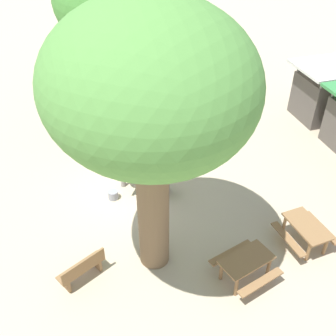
{
  "coord_description": "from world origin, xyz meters",
  "views": [
    {
      "loc": [
        11.18,
        -1.95,
        9.45
      ],
      "look_at": [
        0.21,
        1.38,
        0.8
      ],
      "focal_mm": 42.91,
      "sensor_mm": 36.0,
      "label": 1
    }
  ],
  "objects": [
    {
      "name": "market_stall_white",
      "position": [
        -2.61,
        9.46,
        1.14
      ],
      "size": [
        2.5,
        2.5,
        2.52
      ],
      "color": "#59514C",
      "rests_on": "ground_plane"
    },
    {
      "name": "shade_tree_secondary",
      "position": [
        3.38,
        0.0,
        5.57
      ],
      "size": [
        5.27,
        4.83,
        7.56
      ],
      "color": "brown",
      "rests_on": "ground_plane"
    },
    {
      "name": "ground_plane",
      "position": [
        0.0,
        0.0,
        0.0
      ],
      "size": [
        60.0,
        60.0,
        0.0
      ],
      "primitive_type": "plane",
      "color": "#BAA88C"
    },
    {
      "name": "picnic_table_far",
      "position": [
        4.8,
        2.26,
        0.59
      ],
      "size": [
        1.84,
        1.85,
        0.78
      ],
      "rotation": [
        0.0,
        0.0,
        1.85
      ],
      "color": "olive",
      "rests_on": "ground_plane"
    },
    {
      "name": "wooden_bench",
      "position": [
        3.56,
        -2.14,
        0.47
      ],
      "size": [
        1.0,
        1.43,
        0.88
      ],
      "rotation": [
        0.0,
        0.0,
        2.05
      ],
      "color": "olive",
      "rests_on": "ground_plane"
    },
    {
      "name": "elephant",
      "position": [
        0.29,
        0.6,
        0.9
      ],
      "size": [
        1.8,
        1.94,
        1.41
      ],
      "rotation": [
        0.0,
        0.0,
        4.11
      ],
      "color": "gray",
      "rests_on": "ground_plane"
    },
    {
      "name": "picnic_table_near",
      "position": [
        4.15,
        4.58,
        0.59
      ],
      "size": [
        1.64,
        1.62,
        0.78
      ],
      "rotation": [
        0.0,
        0.0,
        0.1
      ],
      "color": "olive",
      "rests_on": "ground_plane"
    },
    {
      "name": "feed_bucket",
      "position": [
        0.33,
        -0.68,
        0.16
      ],
      "size": [
        0.36,
        0.36,
        0.32
      ],
      "primitive_type": "cylinder",
      "color": "gray",
      "rests_on": "ground_plane"
    },
    {
      "name": "person_handler",
      "position": [
        -1.29,
        0.43,
        0.95
      ],
      "size": [
        0.32,
        0.5,
        1.62
      ],
      "rotation": [
        0.0,
        0.0,
        0.2
      ],
      "color": "#3F3833",
      "rests_on": "ground_plane"
    }
  ]
}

